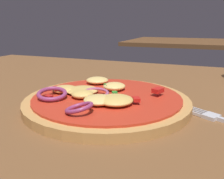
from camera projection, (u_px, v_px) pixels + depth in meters
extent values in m
cube|color=brown|center=(86.00, 113.00, 0.37)|extent=(1.11, 0.86, 0.03)
cylinder|color=tan|center=(107.00, 101.00, 0.36)|extent=(0.25, 0.25, 0.01)
cylinder|color=red|center=(107.00, 97.00, 0.36)|extent=(0.22, 0.22, 0.00)
ellipsoid|color=#E5BC60|center=(82.00, 90.00, 0.38)|extent=(0.05, 0.05, 0.01)
ellipsoid|color=#E5BC60|center=(83.00, 94.00, 0.35)|extent=(0.03, 0.03, 0.01)
ellipsoid|color=#EFCC72|center=(99.00, 100.00, 0.32)|extent=(0.04, 0.04, 0.01)
ellipsoid|color=#E5BC60|center=(64.00, 89.00, 0.38)|extent=(0.04, 0.04, 0.01)
ellipsoid|color=#EFCC72|center=(97.00, 80.00, 0.43)|extent=(0.04, 0.04, 0.01)
ellipsoid|color=#E5BC60|center=(116.00, 100.00, 0.32)|extent=(0.05, 0.05, 0.01)
ellipsoid|color=#EFCC72|center=(114.00, 86.00, 0.39)|extent=(0.04, 0.04, 0.01)
torus|color=#93386B|center=(52.00, 94.00, 0.35)|extent=(0.06, 0.06, 0.01)
torus|color=#93386B|center=(79.00, 108.00, 0.29)|extent=(0.04, 0.04, 0.01)
torus|color=#B25984|center=(95.00, 93.00, 0.35)|extent=(0.06, 0.06, 0.01)
cube|color=red|center=(158.00, 90.00, 0.36)|extent=(0.02, 0.02, 0.01)
cube|color=red|center=(136.00, 99.00, 0.32)|extent=(0.01, 0.02, 0.01)
cube|color=#2D8C28|center=(115.00, 93.00, 0.36)|extent=(0.01, 0.01, 0.00)
cube|color=red|center=(49.00, 97.00, 0.34)|extent=(0.01, 0.01, 0.00)
cube|color=#2D8C28|center=(108.00, 86.00, 0.39)|extent=(0.02, 0.02, 0.01)
cube|color=silver|center=(211.00, 116.00, 0.32)|extent=(0.03, 0.03, 0.00)
cube|color=silver|center=(197.00, 109.00, 0.34)|extent=(0.03, 0.02, 0.00)
cube|color=silver|center=(195.00, 110.00, 0.34)|extent=(0.03, 0.02, 0.00)
cube|color=silver|center=(192.00, 111.00, 0.34)|extent=(0.03, 0.02, 0.00)
cube|color=silver|center=(190.00, 112.00, 0.33)|extent=(0.03, 0.02, 0.00)
cube|color=brown|center=(178.00, 42.00, 1.73)|extent=(0.68, 0.64, 0.03)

